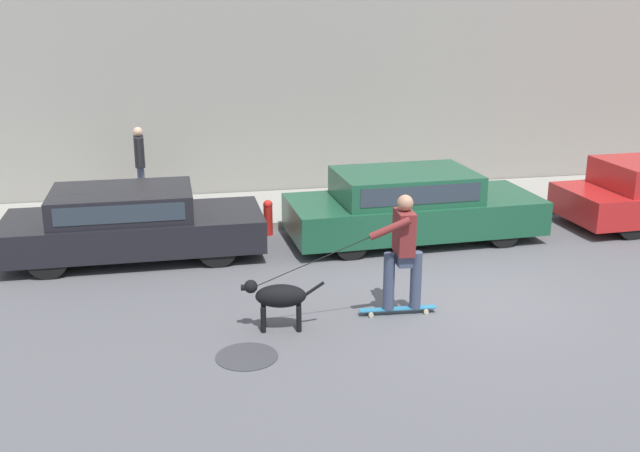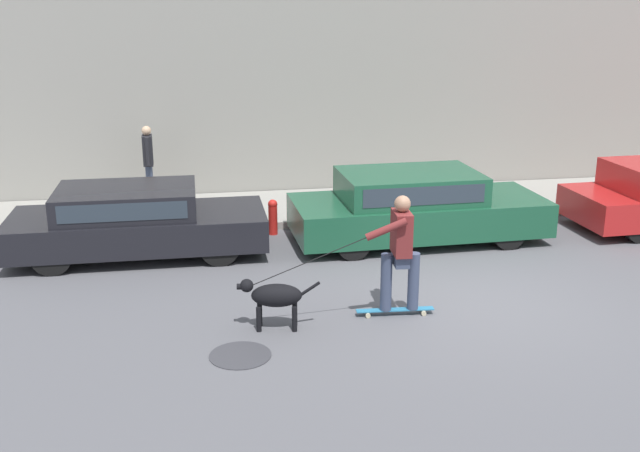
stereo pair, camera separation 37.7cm
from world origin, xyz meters
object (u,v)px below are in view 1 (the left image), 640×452
object	(u,v)px
dog	(279,297)
skateboarder	(403,248)
parked_car_1	(411,206)
fire_hydrant	(268,217)
parked_car_0	(131,224)
pedestrian_with_bag	(140,163)

from	to	relation	value
dog	skateboarder	xyz separation A→B (m)	(1.76, 0.17, 0.52)
parked_car_1	skateboarder	bearing A→B (deg)	-112.23
fire_hydrant	skateboarder	bearing A→B (deg)	-71.80
parked_car_0	parked_car_1	size ratio (longest dim) A/B	0.94
parked_car_1	pedestrian_with_bag	xyz separation A→B (m)	(-4.88, 2.84, 0.43)
skateboarder	parked_car_1	bearing A→B (deg)	-106.61
pedestrian_with_bag	skateboarder	bearing A→B (deg)	-60.54
parked_car_1	dog	size ratio (longest dim) A/B	4.19
parked_car_0	skateboarder	bearing A→B (deg)	-40.81
fire_hydrant	parked_car_0	bearing A→B (deg)	-161.92
parked_car_0	dog	size ratio (longest dim) A/B	3.92
skateboarder	fire_hydrant	bearing A→B (deg)	-68.05
parked_car_0	pedestrian_with_bag	distance (m)	2.87
parked_car_1	fire_hydrant	xyz separation A→B (m)	(-2.54, 0.80, -0.27)
skateboarder	fire_hydrant	xyz separation A→B (m)	(-1.33, 4.05, -0.63)
parked_car_0	fire_hydrant	world-z (taller)	parked_car_0
skateboarder	pedestrian_with_bag	distance (m)	7.11
parked_car_1	skateboarder	distance (m)	3.48
skateboarder	pedestrian_with_bag	bearing A→B (deg)	-55.09
pedestrian_with_bag	fire_hydrant	bearing A→B (deg)	-42.61
parked_car_1	skateboarder	world-z (taller)	skateboarder
parked_car_1	dog	xyz separation A→B (m)	(-2.97, -3.42, -0.16)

